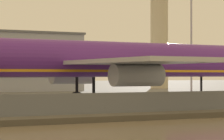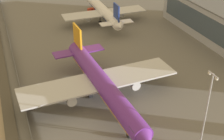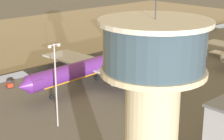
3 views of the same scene
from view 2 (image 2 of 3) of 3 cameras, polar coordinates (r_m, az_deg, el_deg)
ground_plane at (r=97.31m, az=-6.79°, el=-2.99°), size 500.00×500.00×0.00m
shoreline_seawall at (r=95.48m, az=-18.79°, el=-5.12°), size 320.00×3.00×0.50m
perimeter_fence at (r=95.01m, az=-16.20°, el=-4.21°), size 280.00×0.10×2.21m
cargo_jet_purple at (r=87.60m, az=-1.98°, el=-2.29°), size 53.80×46.23×15.39m
passenger_jet_white at (r=143.80m, az=-1.60°, el=10.73°), size 44.57×37.82×13.55m
ops_van at (r=157.18m, az=-3.54°, el=10.89°), size 2.59×5.38×2.48m
apron_light_mast_apron_west at (r=72.31m, az=16.98°, el=-6.53°), size 3.20×0.40×19.82m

